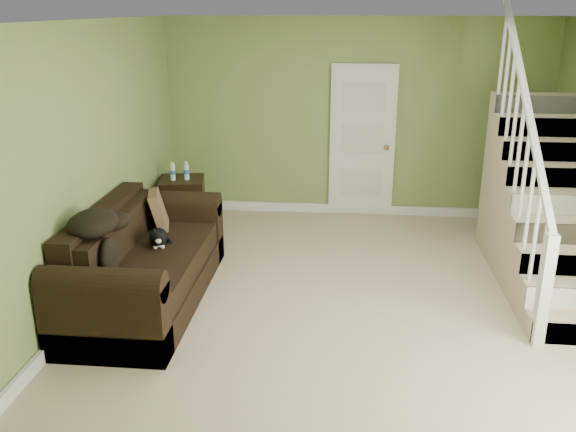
% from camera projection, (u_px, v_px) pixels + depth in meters
% --- Properties ---
extents(floor, '(5.00, 5.50, 0.01)m').
position_uv_depth(floor, '(352.00, 303.00, 5.87)').
color(floor, tan).
rests_on(floor, ground).
extents(ceiling, '(5.00, 5.50, 0.01)m').
position_uv_depth(ceiling, '(363.00, 20.00, 5.02)').
color(ceiling, white).
rests_on(ceiling, wall_back).
extents(wall_back, '(5.00, 0.04, 2.60)m').
position_uv_depth(wall_back, '(355.00, 119.00, 8.04)').
color(wall_back, '#7A914E').
rests_on(wall_back, floor).
extents(wall_front, '(5.00, 0.04, 2.60)m').
position_uv_depth(wall_front, '(363.00, 323.00, 2.86)').
color(wall_front, '#7A914E').
rests_on(wall_front, floor).
extents(wall_left, '(0.04, 5.50, 2.60)m').
position_uv_depth(wall_left, '(88.00, 166.00, 5.68)').
color(wall_left, '#7A914E').
rests_on(wall_left, floor).
extents(baseboard_back, '(5.00, 0.04, 0.12)m').
position_uv_depth(baseboard_back, '(352.00, 209.00, 8.41)').
color(baseboard_back, white).
rests_on(baseboard_back, floor).
extents(baseboard_left, '(0.04, 5.50, 0.12)m').
position_uv_depth(baseboard_left, '(104.00, 286.00, 6.08)').
color(baseboard_left, white).
rests_on(baseboard_left, floor).
extents(door, '(0.86, 0.12, 2.02)m').
position_uv_depth(door, '(362.00, 142.00, 8.08)').
color(door, white).
rests_on(door, floor).
extents(staircase, '(1.00, 2.51, 2.82)m').
position_uv_depth(staircase, '(545.00, 215.00, 6.39)').
color(staircase, tan).
rests_on(staircase, floor).
extents(sofa, '(1.01, 2.34, 0.93)m').
position_uv_depth(sofa, '(142.00, 266.00, 5.82)').
color(sofa, black).
rests_on(sofa, floor).
extents(side_table, '(0.64, 0.64, 0.89)m').
position_uv_depth(side_table, '(183.00, 203.00, 7.77)').
color(side_table, black).
rests_on(side_table, floor).
extents(cat, '(0.29, 0.46, 0.23)m').
position_uv_depth(cat, '(158.00, 238.00, 5.89)').
color(cat, black).
rests_on(cat, sofa).
extents(banana, '(0.06, 0.20, 0.05)m').
position_uv_depth(banana, '(125.00, 280.00, 5.13)').
color(banana, yellow).
rests_on(banana, sofa).
extents(throw_pillow, '(0.29, 0.43, 0.40)m').
position_uv_depth(throw_pillow, '(159.00, 210.00, 6.33)').
color(throw_pillow, '#503720').
rests_on(throw_pillow, sofa).
extents(throw_blanket, '(0.47, 0.58, 0.22)m').
position_uv_depth(throw_blanket, '(93.00, 223.00, 5.19)').
color(throw_blanket, black).
rests_on(throw_blanket, sofa).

